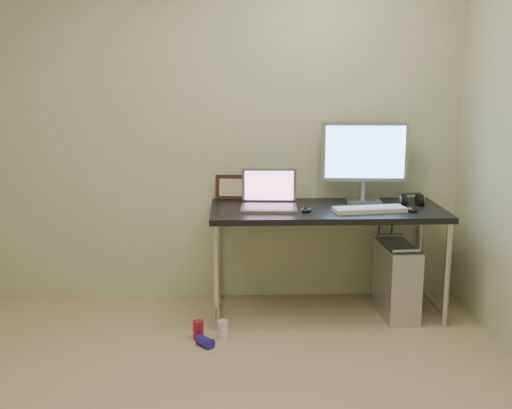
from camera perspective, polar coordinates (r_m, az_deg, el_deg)
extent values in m
cube|color=beige|center=(4.65, -3.24, 6.58)|extent=(3.50, 0.02, 2.50)
cube|color=black|center=(4.43, 6.31, -0.55)|extent=(1.59, 0.70, 0.04)
cylinder|color=silver|center=(4.18, -3.55, -6.56)|extent=(0.04, 0.04, 0.71)
cylinder|color=silver|center=(4.77, -3.38, -4.23)|extent=(0.04, 0.04, 0.71)
cylinder|color=silver|center=(4.41, 16.62, -6.08)|extent=(0.04, 0.04, 0.71)
cylinder|color=silver|center=(4.97, 14.37, -3.93)|extent=(0.04, 0.04, 0.71)
cylinder|color=silver|center=(4.56, -3.42, -8.62)|extent=(0.04, 0.62, 0.04)
cylinder|color=silver|center=(4.77, 15.24, -8.10)|extent=(0.04, 0.62, 0.04)
cube|color=#BDBCC1|center=(4.56, 12.37, -6.62)|extent=(0.23, 0.49, 0.50)
cylinder|color=#A9AAB0|center=(4.30, 13.18, -4.03)|extent=(0.18, 0.03, 0.02)
cylinder|color=#A9AAB0|center=(4.67, 11.91, -2.70)|extent=(0.18, 0.03, 0.02)
cylinder|color=black|center=(4.87, 10.75, -3.55)|extent=(0.01, 0.16, 0.69)
cylinder|color=black|center=(4.88, 11.83, -3.81)|extent=(0.02, 0.11, 0.71)
cylinder|color=#A9152E|center=(4.16, -5.16, -11.04)|extent=(0.08, 0.08, 0.12)
cylinder|color=white|center=(4.14, -2.95, -11.09)|extent=(0.08, 0.08, 0.12)
cylinder|color=#261DA7|center=(4.06, -4.55, -12.06)|extent=(0.13, 0.13, 0.06)
cube|color=#A9AAB0|center=(4.34, 1.15, -0.33)|extent=(0.39, 0.29, 0.02)
cube|color=gray|center=(4.34, 1.15, -0.18)|extent=(0.35, 0.24, 0.00)
cube|color=gray|center=(4.46, 1.17, 1.70)|extent=(0.38, 0.08, 0.24)
cube|color=#845375|center=(4.45, 1.18, 1.68)|extent=(0.34, 0.06, 0.21)
cube|color=#A9AAB0|center=(4.65, 9.50, 0.32)|extent=(0.25, 0.19, 0.02)
cylinder|color=#A9AAB0|center=(4.66, 9.48, 1.28)|extent=(0.04, 0.04, 0.13)
cube|color=#A9AAB0|center=(4.60, 9.62, 4.65)|extent=(0.61, 0.08, 0.42)
cube|color=#598CDA|center=(4.58, 9.69, 4.61)|extent=(0.55, 0.04, 0.37)
cube|color=silver|center=(4.34, 10.06, -0.43)|extent=(0.50, 0.22, 0.03)
ellipsoid|color=black|center=(4.41, 13.68, -0.36)|extent=(0.07, 0.11, 0.04)
ellipsoid|color=black|center=(4.29, 4.50, -0.36)|extent=(0.10, 0.13, 0.04)
cylinder|color=black|center=(4.60, 12.91, 0.30)|extent=(0.04, 0.10, 0.10)
cylinder|color=black|center=(4.63, 14.33, 0.31)|extent=(0.04, 0.10, 0.10)
cube|color=black|center=(4.61, 13.66, 0.95)|extent=(0.13, 0.02, 0.01)
cube|color=black|center=(4.68, -2.23, 1.55)|extent=(0.23, 0.09, 0.18)
cylinder|color=silver|center=(4.66, 1.45, 0.92)|extent=(0.01, 0.01, 0.08)
cylinder|color=silver|center=(4.65, 1.45, 1.54)|extent=(0.04, 0.04, 0.04)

